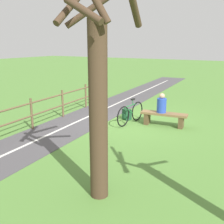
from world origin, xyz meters
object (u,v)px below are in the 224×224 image
Objects in this scene: person_seated at (162,104)px; tree_far_right at (98,95)px; bicycle at (131,113)px; bench at (164,117)px; backpack at (127,114)px.

tree_far_right is (-0.55, 5.07, 1.25)m from person_seated.
bench is at bearing 112.67° from bicycle.
tree_far_right is (-1.64, 4.74, 1.65)m from bicycle.
bench is at bearing -84.99° from tree_far_right.
bicycle is at bearing -70.96° from tree_far_right.
bench is 2.40× the size of person_seated.
person_seated is at bearing 113.52° from bicycle.
bench is at bearing -180.00° from person_seated.
person_seated is 1.20m from bicycle.
bicycle is (1.19, 0.34, 0.06)m from bench.
backpack is at bearing -68.72° from tree_far_right.
bicycle is 0.40× the size of tree_far_right.
bench is at bearing 177.27° from backpack.
person_seated reaches higher than bicycle.
backpack is (1.56, -0.07, -0.13)m from bench.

